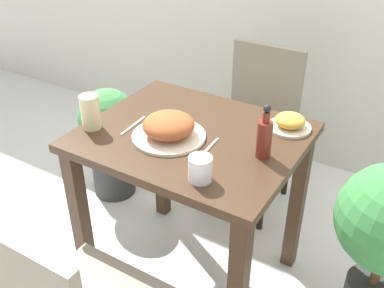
{
  "coord_description": "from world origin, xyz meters",
  "views": [
    {
      "loc": [
        0.8,
        -1.31,
        1.67
      ],
      "look_at": [
        0.0,
        0.0,
        0.73
      ],
      "focal_mm": 42.0,
      "sensor_mm": 36.0,
      "label": 1
    }
  ],
  "objects_px": {
    "food_plate": "(169,127)",
    "juice_glass": "(90,112)",
    "drink_cup": "(200,169)",
    "potted_plant_left": "(110,135)",
    "chair_far": "(255,120)",
    "side_plate": "(290,123)",
    "sauce_bottle": "(264,137)"
  },
  "relations": [
    {
      "from": "drink_cup",
      "to": "food_plate",
      "type": "bearing_deg",
      "value": 144.13
    },
    {
      "from": "food_plate",
      "to": "sauce_bottle",
      "type": "height_order",
      "value": "sauce_bottle"
    },
    {
      "from": "sauce_bottle",
      "to": "chair_far",
      "type": "bearing_deg",
      "value": 114.77
    },
    {
      "from": "food_plate",
      "to": "sauce_bottle",
      "type": "distance_m",
      "value": 0.37
    },
    {
      "from": "juice_glass",
      "to": "potted_plant_left",
      "type": "xyz_separation_m",
      "value": [
        -0.37,
        0.48,
        -0.46
      ]
    },
    {
      "from": "food_plate",
      "to": "drink_cup",
      "type": "height_order",
      "value": "food_plate"
    },
    {
      "from": "food_plate",
      "to": "sauce_bottle",
      "type": "xyz_separation_m",
      "value": [
        0.37,
        0.07,
        0.04
      ]
    },
    {
      "from": "food_plate",
      "to": "potted_plant_left",
      "type": "bearing_deg",
      "value": 150.17
    },
    {
      "from": "side_plate",
      "to": "sauce_bottle",
      "type": "bearing_deg",
      "value": -92.31
    },
    {
      "from": "chair_far",
      "to": "sauce_bottle",
      "type": "distance_m",
      "value": 0.87
    },
    {
      "from": "side_plate",
      "to": "sauce_bottle",
      "type": "height_order",
      "value": "sauce_bottle"
    },
    {
      "from": "potted_plant_left",
      "to": "juice_glass",
      "type": "bearing_deg",
      "value": -52.81
    },
    {
      "from": "chair_far",
      "to": "side_plate",
      "type": "xyz_separation_m",
      "value": [
        0.34,
        -0.48,
        0.31
      ]
    },
    {
      "from": "chair_far",
      "to": "food_plate",
      "type": "distance_m",
      "value": 0.85
    },
    {
      "from": "potted_plant_left",
      "to": "side_plate",
      "type": "bearing_deg",
      "value": -4.21
    },
    {
      "from": "drink_cup",
      "to": "side_plate",
      "type": "bearing_deg",
      "value": 74.97
    },
    {
      "from": "potted_plant_left",
      "to": "chair_far",
      "type": "bearing_deg",
      "value": 29.77
    },
    {
      "from": "side_plate",
      "to": "potted_plant_left",
      "type": "relative_size",
      "value": 0.26
    },
    {
      "from": "food_plate",
      "to": "side_plate",
      "type": "height_order",
      "value": "food_plate"
    },
    {
      "from": "sauce_bottle",
      "to": "potted_plant_left",
      "type": "height_order",
      "value": "sauce_bottle"
    },
    {
      "from": "drink_cup",
      "to": "potted_plant_left",
      "type": "xyz_separation_m",
      "value": [
        -0.92,
        0.56,
        -0.43
      ]
    },
    {
      "from": "food_plate",
      "to": "potted_plant_left",
      "type": "height_order",
      "value": "food_plate"
    },
    {
      "from": "drink_cup",
      "to": "juice_glass",
      "type": "height_order",
      "value": "juice_glass"
    },
    {
      "from": "sauce_bottle",
      "to": "potted_plant_left",
      "type": "distance_m",
      "value": 1.18
    },
    {
      "from": "chair_far",
      "to": "drink_cup",
      "type": "bearing_deg",
      "value": -77.57
    },
    {
      "from": "side_plate",
      "to": "chair_far",
      "type": "bearing_deg",
      "value": 125.55
    },
    {
      "from": "food_plate",
      "to": "juice_glass",
      "type": "relative_size",
      "value": 2.05
    },
    {
      "from": "drink_cup",
      "to": "juice_glass",
      "type": "xyz_separation_m",
      "value": [
        -0.55,
        0.08,
        0.03
      ]
    },
    {
      "from": "food_plate",
      "to": "juice_glass",
      "type": "xyz_separation_m",
      "value": [
        -0.31,
        -0.09,
        0.03
      ]
    },
    {
      "from": "juice_glass",
      "to": "sauce_bottle",
      "type": "distance_m",
      "value": 0.69
    },
    {
      "from": "food_plate",
      "to": "drink_cup",
      "type": "distance_m",
      "value": 0.3
    },
    {
      "from": "potted_plant_left",
      "to": "sauce_bottle",
      "type": "bearing_deg",
      "value": -17.11
    }
  ]
}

